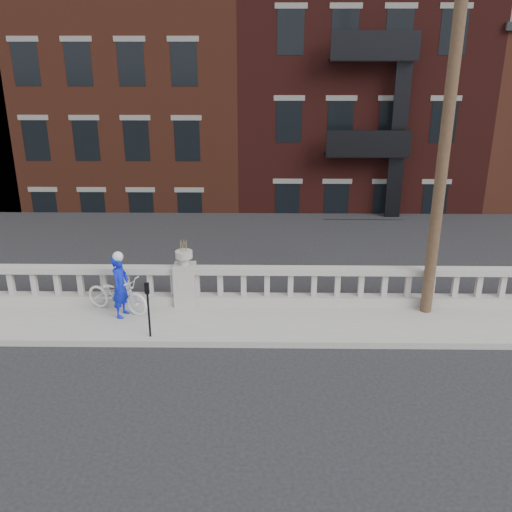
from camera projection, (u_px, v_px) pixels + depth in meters
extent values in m
plane|color=black|center=(161.00, 395.00, 11.38)|extent=(120.00, 120.00, 0.00)
cube|color=gray|center=(181.00, 323.00, 14.16)|extent=(32.00, 2.20, 0.15)
cube|color=gray|center=(186.00, 299.00, 14.98)|extent=(28.00, 0.34, 0.25)
cube|color=gray|center=(185.00, 270.00, 14.69)|extent=(28.00, 0.34, 0.16)
cube|color=gray|center=(185.00, 284.00, 14.83)|extent=(0.55, 0.55, 1.10)
cylinder|color=gray|center=(184.00, 261.00, 14.60)|extent=(0.24, 0.24, 0.20)
cylinder|color=gray|center=(184.00, 254.00, 14.54)|extent=(0.44, 0.44, 0.18)
cube|color=#605E59|center=(192.00, 380.00, 16.26)|extent=(36.00, 0.50, 5.15)
cube|color=black|center=(233.00, 234.00, 37.51)|extent=(80.00, 44.00, 0.50)
cube|color=#595651|center=(150.00, 329.00, 20.37)|extent=(16.00, 7.00, 4.00)
cube|color=#4F2316|center=(147.00, 137.00, 29.39)|extent=(10.00, 14.00, 14.00)
cube|color=#37110F|center=(342.00, 123.00, 29.00)|extent=(10.00, 14.00, 15.50)
cylinder|color=#422D1E|center=(449.00, 111.00, 12.85)|extent=(0.28, 0.28, 10.00)
cylinder|color=black|center=(149.00, 315.00, 13.15)|extent=(0.05, 0.05, 1.10)
cube|color=black|center=(147.00, 288.00, 12.91)|extent=(0.10, 0.08, 0.26)
cube|color=black|center=(146.00, 287.00, 12.86)|extent=(0.06, 0.01, 0.08)
imported|color=silver|center=(117.00, 294.00, 14.45)|extent=(1.88, 1.24, 0.93)
imported|color=#0C1BBD|center=(120.00, 286.00, 14.08)|extent=(0.51, 0.66, 1.60)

